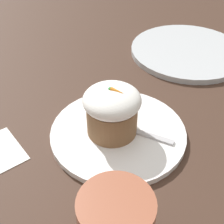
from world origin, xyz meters
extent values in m
plane|color=#3D281E|center=(0.00, 0.00, 0.00)|extent=(4.00, 4.00, 0.00)
cylinder|color=white|center=(0.00, 0.00, 0.01)|extent=(0.23, 0.23, 0.01)
cylinder|color=brown|center=(-0.01, -0.01, 0.04)|extent=(0.08, 0.08, 0.05)
ellipsoid|color=white|center=(-0.01, -0.01, 0.08)|extent=(0.09, 0.09, 0.04)
cone|color=orange|center=(0.00, -0.01, 0.10)|extent=(0.02, 0.01, 0.01)
sphere|color=green|center=(-0.01, -0.01, 0.10)|extent=(0.01, 0.01, 0.01)
cube|color=#B7B7BC|center=(0.05, 0.01, 0.01)|extent=(0.09, 0.01, 0.00)
ellipsoid|color=#B7B7BC|center=(-0.01, 0.01, 0.01)|extent=(0.05, 0.04, 0.01)
cylinder|color=#B2B7BC|center=(0.02, 0.33, 0.01)|extent=(0.27, 0.27, 0.01)
camera|label=1|loc=(0.17, -0.35, 0.37)|focal=50.00mm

